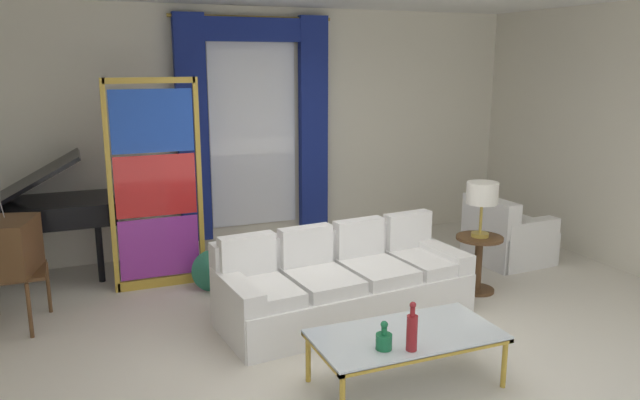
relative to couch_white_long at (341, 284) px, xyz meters
The scene contains 15 objects.
ground_plane 0.63m from the couch_white_long, 101.09° to the right, with size 16.00×16.00×0.00m, color silver.
wall_rear 2.79m from the couch_white_long, 92.41° to the left, with size 8.00×0.12×3.00m, color silver.
wall_right 3.75m from the couch_white_long, ahead, with size 0.12×7.00×3.00m, color silver.
curtained_window 2.76m from the couch_white_long, 93.11° to the left, with size 2.00×0.17×2.70m.
couch_white_long is the anchor object (origin of this frame).
coffee_table 1.36m from the couch_white_long, 93.58° to the right, with size 1.39×0.70×0.41m.
bottle_blue_decanter 1.63m from the couch_white_long, 96.68° to the right, with size 0.08×0.08×0.36m.
bottle_crystal_tall 1.56m from the couch_white_long, 103.26° to the right, with size 0.11×0.11×0.21m.
vintage_tv 3.04m from the couch_white_long, 162.65° to the left, with size 0.64×0.70×1.35m.
armchair_white 2.56m from the couch_white_long, 15.91° to the left, with size 0.86×0.86×0.80m.
stained_glass_divider 2.18m from the couch_white_long, 136.28° to the left, with size 0.95×0.05×2.20m.
peacock_figurine 1.42m from the couch_white_long, 134.08° to the left, with size 0.44×0.60×0.50m.
round_side_table 1.56m from the couch_white_long, ahead, with size 0.48×0.48×0.59m.
table_lamp_brass 1.72m from the couch_white_long, ahead, with size 0.32×0.32×0.57m.
grand_piano 3.43m from the couch_white_long, 140.47° to the left, with size 1.50×1.10×1.40m.
Camera 1 is at (-2.14, -4.43, 2.37)m, focal length 34.45 mm.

